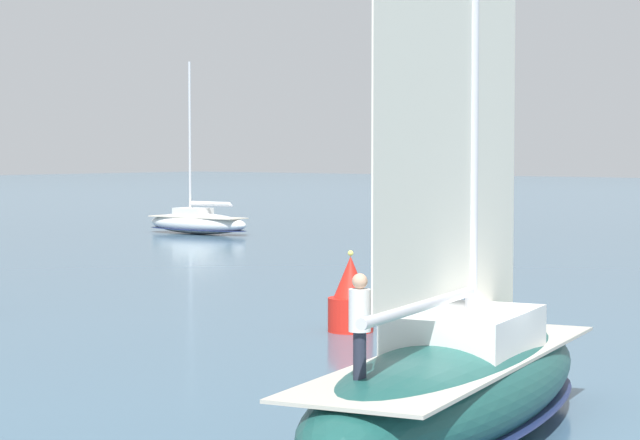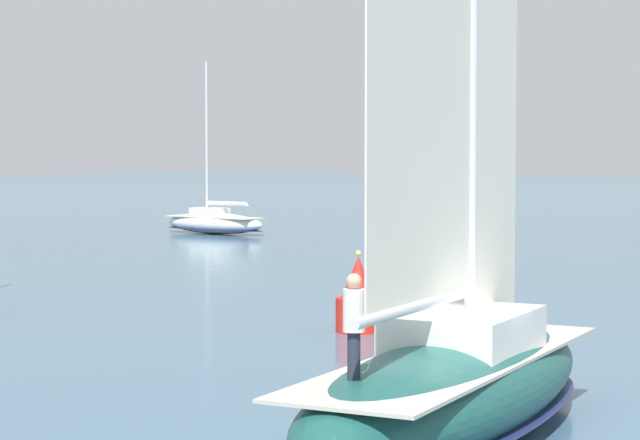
{
  "view_description": "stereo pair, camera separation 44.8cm",
  "coord_description": "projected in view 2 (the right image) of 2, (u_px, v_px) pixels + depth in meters",
  "views": [
    {
      "loc": [
        -18.32,
        -11.58,
        5.08
      ],
      "look_at": [
        0.0,
        3.0,
        3.77
      ],
      "focal_mm": 70.0,
      "sensor_mm": 36.0,
      "label": 1
    },
    {
      "loc": [
        -18.03,
        -11.92,
        5.08
      ],
      "look_at": [
        0.0,
        3.0,
        3.77
      ],
      "focal_mm": 70.0,
      "sensor_mm": 36.0,
      "label": 2
    }
  ],
  "objects": [
    {
      "name": "sailboat_moored_mid_channel",
      "position": [
        214.0,
        222.0,
        76.03
      ],
      "size": [
        2.38,
        7.68,
        10.47
      ],
      "color": "silver",
      "rests_on": "ground"
    },
    {
      "name": "channel_buoy",
      "position": [
        358.0,
        299.0,
        34.88
      ],
      "size": [
        1.28,
        1.28,
        2.29
      ],
      "color": "red",
      "rests_on": "ground"
    },
    {
      "name": "sailboat_main",
      "position": [
        453.0,
        375.0,
        21.7
      ],
      "size": [
        11.28,
        5.33,
        14.95
      ],
      "color": "#194C47",
      "rests_on": "ground"
    }
  ]
}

